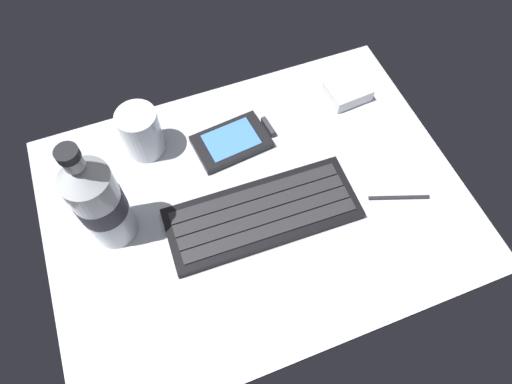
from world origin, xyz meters
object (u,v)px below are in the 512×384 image
stylus_pen (399,197)px  water_bottle (98,201)px  keyboard (264,213)px  charger_block (348,92)px  handheld_device (235,141)px  juice_cup (142,134)px

stylus_pen → water_bottle: bearing=-174.5°
water_bottle → keyboard: bearing=-15.1°
keyboard → stylus_pen: 21.26cm
charger_block → stylus_pen: charger_block is taller
handheld_device → charger_block: (21.94, 2.46, 0.47)cm
keyboard → handheld_device: (0.34, 14.21, -0.08)cm
charger_block → handheld_device: bearing=-173.6°
keyboard → water_bottle: bearing=164.9°
water_bottle → stylus_pen: bearing=-13.9°
handheld_device → stylus_pen: (20.39, -18.88, -0.38)cm
handheld_device → stylus_pen: bearing=-42.8°
handheld_device → juice_cup: 15.04cm
stylus_pen → charger_block: bearing=105.3°
keyboard → juice_cup: juice_cup is taller
juice_cup → charger_block: juice_cup is taller
juice_cup → water_bottle: 15.87cm
juice_cup → handheld_device: bearing=-17.4°
handheld_device → water_bottle: size_ratio=0.64×
keyboard → water_bottle: (-21.55, 5.80, 8.20)cm
handheld_device → charger_block: bearing=6.4°
keyboard → water_bottle: 23.78cm
keyboard → water_bottle: water_bottle is taller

